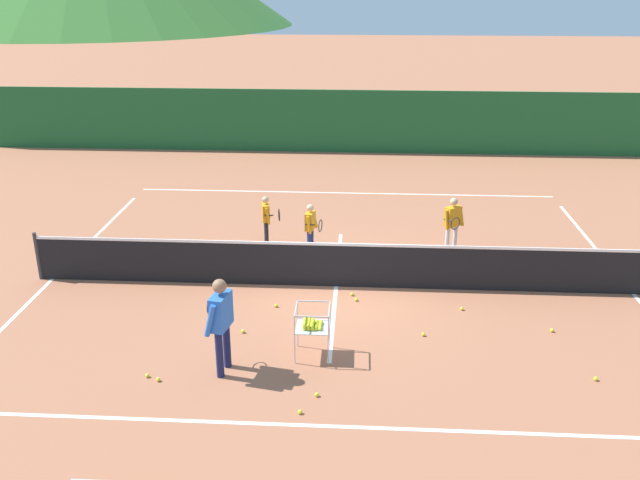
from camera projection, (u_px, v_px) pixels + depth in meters
ground_plane at (336, 286)px, 14.27m from camera, size 120.00×120.00×0.00m
line_baseline_near at (324, 426)px, 9.89m from camera, size 12.15×0.08×0.01m
line_baseline_far at (345, 193)px, 20.25m from camera, size 12.15×0.08×0.01m
line_sideline_west at (53, 279)px, 14.61m from camera, size 0.08×11.16×0.01m
line_sideline_east at (634, 294)px, 13.93m from camera, size 0.08×11.16×0.01m
line_service_center at (336, 286)px, 14.27m from camera, size 0.08×6.03×0.01m
tennis_net at (336, 264)px, 14.09m from camera, size 12.72×0.08×1.05m
instructor at (221, 317)px, 10.89m from camera, size 0.44×0.81×1.66m
student_0 at (267, 216)px, 16.24m from camera, size 0.49×0.54×1.20m
student_1 at (311, 224)px, 15.66m from camera, size 0.41×0.65×1.20m
student_2 at (453, 220)px, 15.68m from camera, size 0.52×0.67×1.34m
ball_cart at (312, 324)px, 11.50m from camera, size 0.58×0.58×0.90m
tennis_ball_0 at (352, 294)px, 13.85m from camera, size 0.07×0.07×0.07m
tennis_ball_1 at (423, 334)px, 12.32m from camera, size 0.07×0.07×0.07m
tennis_ball_2 at (356, 300)px, 13.62m from camera, size 0.07×0.07×0.07m
tennis_ball_3 at (317, 395)px, 10.57m from camera, size 0.07×0.07×0.07m
tennis_ball_4 at (158, 379)px, 10.96m from camera, size 0.07×0.07×0.07m
tennis_ball_5 at (596, 379)px, 10.98m from camera, size 0.07×0.07×0.07m
tennis_ball_6 at (147, 375)px, 11.07m from camera, size 0.07×0.07×0.07m
tennis_ball_7 at (462, 309)px, 13.25m from camera, size 0.07×0.07×0.07m
tennis_ball_8 at (276, 306)px, 13.38m from camera, size 0.07×0.07×0.07m
tennis_ball_9 at (300, 412)px, 10.15m from camera, size 0.07×0.07×0.07m
tennis_ball_10 at (552, 330)px, 12.45m from camera, size 0.07×0.07×0.07m
tennis_ball_11 at (243, 331)px, 12.42m from camera, size 0.07×0.07×0.07m
windscreen_fence at (349, 121)px, 24.42m from camera, size 26.73×0.08×2.24m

